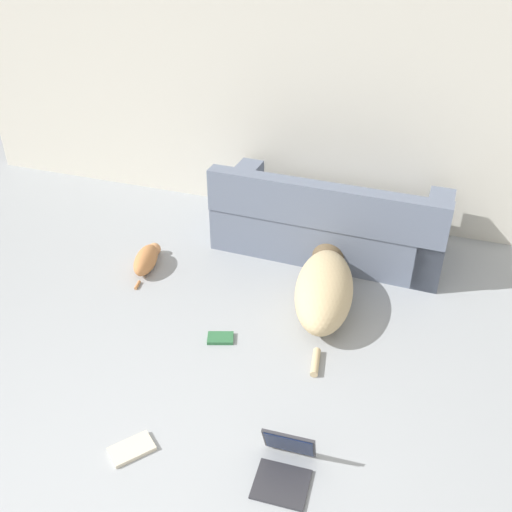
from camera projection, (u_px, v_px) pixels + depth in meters
name	position (u px, v px, depth m)	size (l,w,h in m)	color
wall_back	(305.00, 83.00, 4.80)	(6.71, 0.06, 2.42)	beige
couch	(330.00, 223.00, 4.74)	(1.90, 0.84, 0.73)	slate
dog	(325.00, 286.00, 4.11)	(0.54, 1.36, 0.37)	tan
cat	(147.00, 259.00, 4.58)	(0.23, 0.56, 0.18)	#BC7A47
laptop_open	(286.00, 460.00, 2.98)	(0.30, 0.36, 0.24)	#2D2D33
book_cream	(132.00, 449.00, 3.12)	(0.26, 0.27, 0.02)	beige
book_green	(220.00, 338.00, 3.89)	(0.20, 0.17, 0.02)	#2D663D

